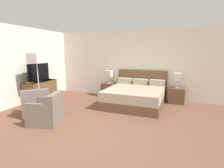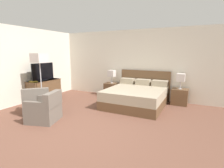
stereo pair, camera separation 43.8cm
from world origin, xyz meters
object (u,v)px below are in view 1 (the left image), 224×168
object	(u,v)px
bed	(135,96)
table_lamp_left	(109,74)
table_lamp_right	(178,77)
tv	(39,73)
book_red_cover	(29,83)
armchair_companion	(47,112)
floor_lamp	(37,61)
armchair_by_window	(36,105)
dresser	(40,91)
nightstand_left	(109,90)
nightstand_right	(176,95)

from	to	relation	value
bed	table_lamp_left	distance (m)	1.56
table_lamp_left	table_lamp_right	world-z (taller)	same
tv	book_red_cover	distance (m)	0.51
bed	armchair_companion	size ratio (longest dim) A/B	2.31
floor_lamp	table_lamp_right	bearing A→B (deg)	28.17
table_lamp_right	armchair_by_window	bearing A→B (deg)	-142.89
table_lamp_right	dresser	bearing A→B (deg)	-160.90
armchair_companion	floor_lamp	distance (m)	1.84
dresser	tv	size ratio (longest dim) A/B	1.28
floor_lamp	armchair_companion	bearing A→B (deg)	-39.15
bed	nightstand_left	world-z (taller)	bed
bed	book_red_cover	distance (m)	3.51
nightstand_left	armchair_by_window	world-z (taller)	armchair_by_window
armchair_by_window	floor_lamp	world-z (taller)	floor_lamp
table_lamp_left	book_red_cover	bearing A→B (deg)	-134.76
book_red_cover	dresser	bearing A→B (deg)	88.82
tv	bed	bearing A→B (deg)	14.97
bed	floor_lamp	size ratio (longest dim) A/B	1.18
table_lamp_left	floor_lamp	bearing A→B (deg)	-124.44
bed	armchair_by_window	distance (m)	3.04
table_lamp_left	tv	bearing A→B (deg)	-141.42
table_lamp_right	armchair_companion	distance (m)	4.22
nightstand_left	floor_lamp	size ratio (longest dim) A/B	0.31
table_lamp_right	book_red_cover	size ratio (longest dim) A/B	1.98
nightstand_right	armchair_by_window	bearing A→B (deg)	-142.91
book_red_cover	floor_lamp	size ratio (longest dim) A/B	0.15
nightstand_left	armchair_companion	distance (m)	3.04
nightstand_left	tv	bearing A→B (deg)	-141.44
nightstand_left	book_red_cover	bearing A→B (deg)	-134.78
bed	book_red_cover	xyz separation A→B (m)	(-3.24, -1.29, 0.43)
bed	nightstand_right	bearing A→B (deg)	29.32
nightstand_right	floor_lamp	distance (m)	4.66
table_lamp_right	armchair_by_window	distance (m)	4.50
nightstand_left	dresser	world-z (taller)	dresser
armchair_companion	table_lamp_left	bearing A→B (deg)	83.16
nightstand_right	tv	world-z (taller)	tv
bed	tv	distance (m)	3.41
bed	table_lamp_right	xyz separation A→B (m)	(1.26, 0.71, 0.60)
armchair_by_window	table_lamp_left	bearing A→B (deg)	68.82
nightstand_left	armchair_by_window	xyz separation A→B (m)	(-1.04, -2.69, 0.02)
table_lamp_right	armchair_by_window	xyz separation A→B (m)	(-3.56, -2.69, -0.62)
table_lamp_left	armchair_by_window	world-z (taller)	table_lamp_left
bed	tv	size ratio (longest dim) A/B	2.12
nightstand_left	armchair_companion	xyz separation A→B (m)	(-0.36, -3.02, 0.02)
bed	table_lamp_left	size ratio (longest dim) A/B	3.93
table_lamp_left	armchair_companion	xyz separation A→B (m)	(-0.36, -3.02, -0.62)
nightstand_right	dresser	distance (m)	4.75
book_red_cover	floor_lamp	bearing A→B (deg)	-14.22
dresser	floor_lamp	bearing A→B (deg)	-48.39
bed	tv	bearing A→B (deg)	-165.03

